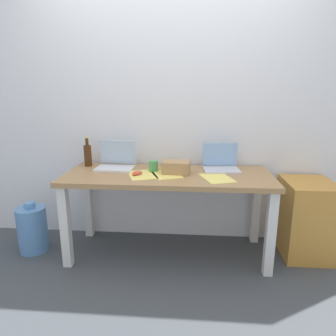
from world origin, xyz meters
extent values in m
plane|color=#42474C|center=(0.00, 0.00, 0.00)|extent=(8.00, 8.00, 0.00)
cube|color=white|center=(0.00, 0.39, 1.30)|extent=(5.20, 0.08, 2.60)
cube|color=#A37A4C|center=(0.00, 0.00, 0.71)|extent=(1.72, 0.66, 0.04)
cube|color=silver|center=(-0.80, -0.27, 0.34)|extent=(0.07, 0.07, 0.69)
cube|color=silver|center=(0.80, -0.27, 0.34)|extent=(0.07, 0.07, 0.69)
cube|color=silver|center=(-0.80, 0.27, 0.34)|extent=(0.07, 0.07, 0.69)
cube|color=silver|center=(0.80, 0.27, 0.34)|extent=(0.07, 0.07, 0.69)
cube|color=silver|center=(-0.48, 0.10, 0.74)|extent=(0.34, 0.23, 0.02)
cube|color=silver|center=(-0.47, 0.21, 0.86)|extent=(0.33, 0.08, 0.23)
cube|color=silver|center=(0.45, 0.12, 0.74)|extent=(0.32, 0.24, 0.02)
cube|color=#8CB7EA|center=(0.44, 0.23, 0.85)|extent=(0.30, 0.06, 0.21)
cylinder|color=#47280F|center=(-0.75, 0.22, 0.82)|extent=(0.07, 0.07, 0.19)
cylinder|color=#47280F|center=(-0.75, 0.22, 0.95)|extent=(0.03, 0.03, 0.07)
cylinder|color=gold|center=(-0.75, 0.22, 0.99)|extent=(0.03, 0.03, 0.01)
ellipsoid|color=#D84C38|center=(-0.25, -0.06, 0.74)|extent=(0.11, 0.12, 0.03)
cube|color=tan|center=(0.07, 0.02, 0.78)|extent=(0.23, 0.17, 0.10)
cylinder|color=#4C9E56|center=(-0.13, 0.07, 0.77)|extent=(0.08, 0.08, 0.09)
cube|color=#F4E06B|center=(-0.01, -0.02, 0.73)|extent=(0.30, 0.35, 0.00)
cube|color=#F4E06B|center=(-0.21, -0.05, 0.73)|extent=(0.30, 0.35, 0.00)
cube|color=#F4E06B|center=(0.40, -0.10, 0.73)|extent=(0.30, 0.35, 0.00)
cylinder|color=#598CC6|center=(-1.21, -0.05, 0.20)|extent=(0.26, 0.26, 0.41)
cylinder|color=#598CC6|center=(-1.21, -0.05, 0.43)|extent=(0.09, 0.09, 0.05)
cube|color=#C68938|center=(1.19, 0.09, 0.33)|extent=(0.40, 0.48, 0.66)
camera|label=1|loc=(0.19, -2.42, 1.40)|focal=32.28mm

